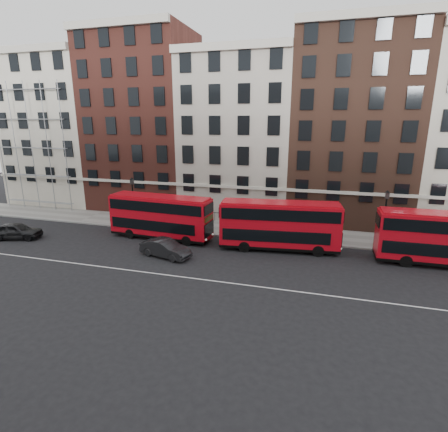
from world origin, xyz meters
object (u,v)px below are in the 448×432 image
(bus_c, at_px, (279,225))
(car_rear, at_px, (16,231))
(car_front, at_px, (165,248))
(bus_b, at_px, (160,216))
(bus_d, at_px, (446,238))

(bus_c, relative_size, car_rear, 2.26)
(bus_c, distance_m, car_front, 10.22)
(bus_b, distance_m, car_front, 5.28)
(bus_b, distance_m, bus_d, 24.86)
(car_front, bearing_deg, bus_c, -50.42)
(bus_d, height_order, car_front, bus_d)
(bus_b, height_order, car_rear, bus_b)
(bus_d, bearing_deg, bus_b, 179.54)
(bus_c, height_order, car_front, bus_c)
(car_rear, xyz_separation_m, car_front, (16.24, -0.32, -0.06))
(bus_b, relative_size, bus_d, 1.00)
(bus_b, bearing_deg, bus_d, 4.07)
(bus_b, xyz_separation_m, car_rear, (-13.72, -4.06, -1.50))
(car_rear, bearing_deg, bus_c, -97.09)
(bus_c, xyz_separation_m, bus_d, (13.24, 0.00, -0.04))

